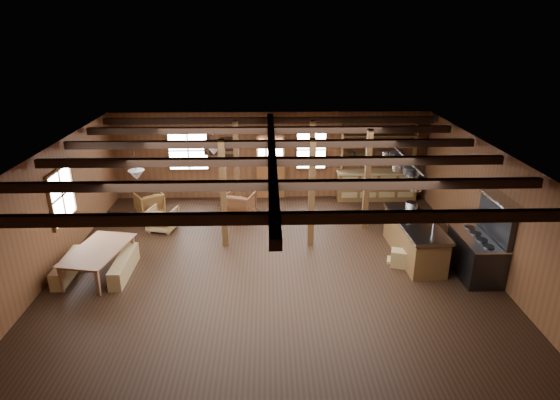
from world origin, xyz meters
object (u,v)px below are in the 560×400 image
armchair_a (149,203)px  armchair_b (240,204)px  kitchen_island (414,238)px  commercial_range (479,249)px  dining_table (101,262)px  armchair_c (163,219)px

armchair_a → armchair_b: (2.72, -0.24, 0.03)m
kitchen_island → commercial_range: commercial_range is taller
commercial_range → dining_table: (-8.55, 0.21, -0.31)m
kitchen_island → armchair_c: (-6.48, 1.71, -0.15)m
armchair_b → armchair_c: (-2.09, -0.93, -0.04)m
armchair_b → armchair_c: 2.29m
kitchen_island → armchair_a: (-7.11, 2.89, -0.14)m
commercial_range → armchair_c: (-7.66, 2.63, -0.31)m
commercial_range → armchair_b: bearing=147.4°
commercial_range → armchair_b: 6.62m
armchair_c → dining_table: bearing=83.8°
kitchen_island → armchair_c: 6.70m
dining_table → armchair_a: 3.61m
kitchen_island → commercial_range: 1.50m
commercial_range → armchair_c: commercial_range is taller
armchair_b → armchair_c: size_ratio=1.11×
kitchen_island → armchair_c: size_ratio=3.50×
commercial_range → dining_table: size_ratio=1.07×
dining_table → armchair_a: (0.26, 3.60, 0.01)m
kitchen_island → armchair_b: kitchen_island is taller
dining_table → armchair_b: (2.98, 3.35, 0.04)m
kitchen_island → dining_table: (-7.37, -0.71, -0.15)m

